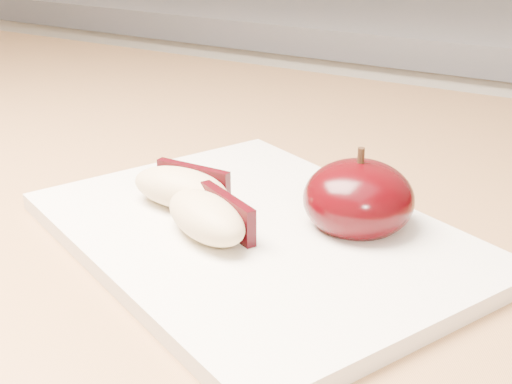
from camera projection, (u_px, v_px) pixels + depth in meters
The scene contains 5 objects.
back_cabinet at pixel (455, 266), 1.31m from camera, with size 2.40×0.62×0.94m.
cutting_board at pixel (256, 235), 0.46m from camera, with size 0.29×0.21×0.01m, color silver.
apple_half at pixel (358, 199), 0.46m from camera, with size 0.08×0.08×0.06m.
apple_wedge_a at pixel (182, 187), 0.49m from camera, with size 0.07×0.04×0.03m.
apple_wedge_b at pixel (209, 217), 0.45m from camera, with size 0.08×0.07×0.03m.
Camera 1 is at (0.26, 0.02, 1.11)m, focal length 50.00 mm.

